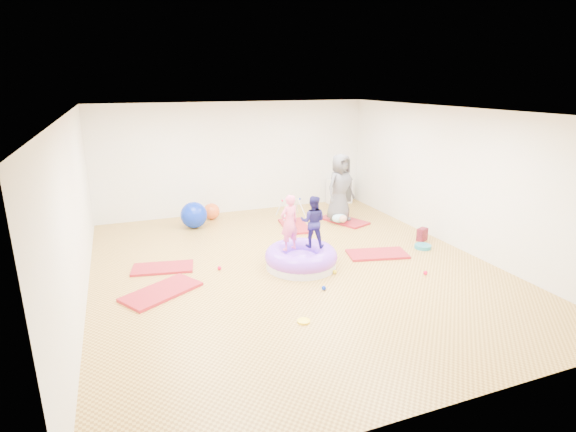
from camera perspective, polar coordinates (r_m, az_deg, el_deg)
name	(u,v)px	position (r m, az deg, el deg)	size (l,w,h in m)	color
room	(294,193)	(7.85, 0.78, 2.91)	(7.01, 8.01, 2.81)	gold
gym_mat_front_left	(162,292)	(7.61, -15.77, -9.24)	(1.23, 0.62, 0.05)	#9E2114
gym_mat_mid_left	(163,268)	(8.52, -15.62, -6.37)	(1.08, 0.54, 0.04)	#9E2114
gym_mat_center_back	(295,226)	(10.53, 0.88, -1.27)	(1.13, 0.57, 0.05)	#9E2114
gym_mat_right	(377,254)	(9.02, 11.27, -4.75)	(1.15, 0.58, 0.05)	#9E2114
gym_mat_rear_right	(344,221)	(11.01, 7.13, -0.58)	(1.16, 0.58, 0.05)	#9E2114
inflatable_cushion	(301,258)	(8.27, 1.66, -5.39)	(1.33, 1.33, 0.42)	silver
child_pink	(289,220)	(8.01, 0.16, -0.52)	(0.38, 0.25, 1.03)	#F65F8D
child_navy	(313,219)	(8.20, 3.19, -0.38)	(0.47, 0.37, 0.97)	#1B1753
adult_caregiver	(340,188)	(10.75, 6.64, 3.61)	(0.79, 0.51, 1.61)	#4D4E53
infant	(340,218)	(10.71, 6.66, -0.27)	(0.38, 0.39, 0.23)	#A3D9EC
ball_pit_balls	(314,273)	(7.99, 3.33, -7.21)	(3.42, 1.59, 0.07)	#E90332
exercise_ball_blue	(194,215)	(10.61, -11.87, 0.12)	(0.61, 0.61, 0.61)	#0722AC
exercise_ball_orange	(212,211)	(11.23, -9.69, 0.59)	(0.40, 0.40, 0.40)	#D85723
infant_play_gym	(291,205)	(11.15, 0.39, 1.36)	(0.63, 0.59, 0.48)	silver
cube_shelf	(339,191)	(12.63, 6.54, 3.17)	(0.68, 0.33, 0.68)	silver
balance_disc	(423,247)	(9.60, 16.74, -3.73)	(0.34, 0.34, 0.07)	teal
backpack	(422,234)	(10.02, 16.67, -2.26)	(0.24, 0.15, 0.27)	#AA1E38
yellow_toy	(304,321)	(6.54, 2.02, -13.21)	(0.19, 0.19, 0.03)	yellow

